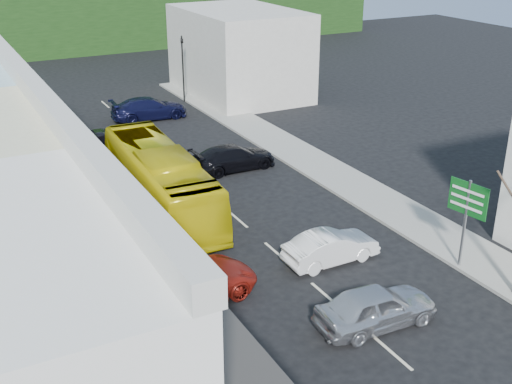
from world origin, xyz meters
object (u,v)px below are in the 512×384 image
car_white (331,247)px  car_silver (376,309)px  pedestrian_left (103,317)px  traffic_signal (183,69)px  car_red (189,284)px  direction_sign (464,225)px  bus (160,182)px

car_white → car_silver: bearing=165.0°
pedestrian_left → traffic_signal: (14.45, 28.68, 1.64)m
car_silver → traffic_signal: bearing=-7.3°
car_red → traffic_signal: bearing=-25.8°
car_white → pedestrian_left: (-10.18, -1.06, 0.30)m
car_red → pedestrian_left: pedestrian_left is taller
traffic_signal → car_white: bearing=71.3°
car_white → direction_sign: size_ratio=1.09×
car_red → pedestrian_left: size_ratio=2.71×
pedestrian_left → direction_sign: 14.87m
bus → car_white: (4.62, -8.45, -0.85)m
bus → pedestrian_left: 11.03m
car_silver → pedestrian_left: bearing=70.3°
traffic_signal → car_silver: bearing=70.5°
car_red → traffic_signal: size_ratio=0.87×
car_red → direction_sign: 11.55m
pedestrian_left → car_white: bearing=-95.2°
car_silver → traffic_signal: size_ratio=0.83×
car_silver → car_red: (-5.32, 4.75, 0.00)m
bus → car_white: bearing=-59.0°
bus → car_red: size_ratio=2.52×
bus → pedestrian_left: bus is taller
car_white → car_red: size_ratio=0.96×
traffic_signal → direction_sign: bearing=80.6°
car_silver → pedestrian_left: size_ratio=2.59×
car_silver → car_red: size_ratio=0.96×
car_red → direction_sign: bearing=-109.8°
bus → car_silver: size_ratio=2.64×
car_silver → pedestrian_left: pedestrian_left is taller
pedestrian_left → traffic_signal: 32.15m
bus → car_white: size_ratio=2.64×
bus → traffic_signal: (8.90, 19.16, 1.09)m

